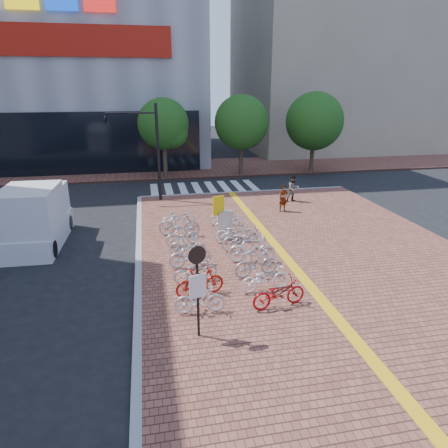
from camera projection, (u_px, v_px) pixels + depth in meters
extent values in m
plane|color=black|center=(245.00, 276.00, 15.24)|extent=(120.00, 120.00, 0.00)
cube|color=brown|center=(393.00, 343.00, 11.13)|extent=(14.00, 34.00, 0.15)
cube|color=gold|center=(360.00, 345.00, 10.92)|extent=(0.40, 34.00, 0.01)
cube|color=gray|center=(137.00, 377.00, 9.85)|extent=(0.25, 34.00, 0.15)
cube|color=gray|center=(245.00, 192.00, 26.89)|extent=(14.00, 0.25, 0.15)
cube|color=brown|center=(187.00, 168.00, 34.69)|extent=(70.00, 8.00, 0.15)
cube|color=gray|center=(0.00, 6.00, 37.41)|extent=(36.00, 24.00, 28.00)
cube|color=gray|center=(332.00, 66.00, 45.24)|extent=(20.00, 18.00, 18.00)
cube|color=silver|center=(154.00, 190.00, 27.67)|extent=(0.50, 4.00, 0.01)
cube|color=silver|center=(169.00, 190.00, 27.86)|extent=(0.50, 4.00, 0.01)
cube|color=silver|center=(183.00, 189.00, 28.04)|extent=(0.50, 4.00, 0.01)
cube|color=silver|center=(197.00, 188.00, 28.22)|extent=(0.50, 4.00, 0.01)
cube|color=silver|center=(211.00, 188.00, 28.40)|extent=(0.50, 4.00, 0.01)
cube|color=silver|center=(225.00, 187.00, 28.58)|extent=(0.50, 4.00, 0.01)
cube|color=silver|center=(239.00, 187.00, 28.77)|extent=(0.50, 4.00, 0.01)
cube|color=silver|center=(252.00, 186.00, 28.95)|extent=(0.50, 4.00, 0.01)
cylinder|color=#38281E|center=(165.00, 161.00, 30.63)|extent=(0.32, 0.32, 2.60)
sphere|color=#194714|center=(163.00, 124.00, 29.73)|extent=(3.80, 3.80, 3.80)
sphere|color=#194714|center=(172.00, 132.00, 29.75)|extent=(2.40, 2.40, 2.40)
cylinder|color=#38281E|center=(241.00, 158.00, 31.72)|extent=(0.32, 0.32, 2.60)
sphere|color=#194714|center=(242.00, 122.00, 30.82)|extent=(4.20, 4.20, 4.20)
sphere|color=#194714|center=(250.00, 131.00, 30.85)|extent=(2.40, 2.40, 2.40)
cylinder|color=#38281E|center=(312.00, 156.00, 32.81)|extent=(0.32, 0.32, 2.60)
sphere|color=#194714|center=(314.00, 121.00, 31.91)|extent=(4.60, 4.60, 4.60)
sphere|color=#194714|center=(322.00, 129.00, 31.94)|extent=(2.40, 2.40, 2.40)
imported|color=silver|center=(200.00, 299.00, 12.34)|extent=(1.62, 0.54, 0.96)
imported|color=#AA150C|center=(200.00, 282.00, 13.37)|extent=(1.75, 0.81, 1.02)
imported|color=#A8A8AD|center=(196.00, 270.00, 14.37)|extent=(1.71, 0.84, 0.86)
imported|color=silver|center=(190.00, 255.00, 15.52)|extent=(1.76, 0.72, 1.03)
imported|color=silver|center=(188.00, 246.00, 16.51)|extent=(1.62, 0.75, 0.94)
imported|color=silver|center=(183.00, 235.00, 17.62)|extent=(1.61, 0.74, 0.94)
imported|color=#AFAFB4|center=(179.00, 224.00, 18.74)|extent=(2.03, 0.93, 1.17)
imported|color=silver|center=(178.00, 218.00, 19.96)|extent=(1.79, 0.84, 0.90)
imported|color=#A90C10|center=(279.00, 293.00, 12.70)|extent=(1.92, 0.96, 0.97)
imported|color=white|center=(265.00, 278.00, 13.72)|extent=(1.89, 0.89, 0.95)
imported|color=#A5A5A9|center=(256.00, 263.00, 14.75)|extent=(1.80, 0.80, 1.05)
imported|color=white|center=(252.00, 249.00, 15.90)|extent=(1.99, 0.83, 1.16)
imported|color=#ACACB1|center=(244.00, 239.00, 17.11)|extent=(2.02, 0.79, 1.05)
imported|color=white|center=(235.00, 232.00, 17.99)|extent=(1.86, 0.67, 0.97)
imported|color=white|center=(230.00, 223.00, 19.33)|extent=(1.68, 0.80, 0.85)
imported|color=silver|center=(225.00, 217.00, 20.19)|extent=(1.68, 0.81, 0.85)
imported|color=gray|center=(283.00, 198.00, 22.37)|extent=(0.64, 0.51, 1.53)
imported|color=#525868|center=(293.00, 189.00, 24.30)|extent=(0.87, 0.72, 1.61)
cube|color=#B5B6BA|center=(225.00, 225.00, 18.39)|extent=(0.64, 0.49, 1.33)
cylinder|color=#B7B7BC|center=(219.00, 218.00, 18.24)|extent=(0.10, 0.10, 2.00)
cube|color=yellow|center=(219.00, 206.00, 17.98)|extent=(0.55, 0.22, 0.89)
cylinder|color=black|center=(198.00, 293.00, 10.91)|extent=(0.09, 0.09, 2.74)
cylinder|color=black|center=(197.00, 255.00, 10.49)|extent=(0.50, 0.20, 0.51)
cube|color=silver|center=(198.00, 286.00, 10.79)|extent=(0.49, 0.20, 0.69)
cylinder|color=black|center=(158.00, 153.00, 24.01)|extent=(0.17, 0.17, 5.78)
cylinder|color=black|center=(131.00, 113.00, 22.98)|extent=(2.89, 0.12, 0.12)
imported|color=black|center=(105.00, 118.00, 22.81)|extent=(0.25, 1.20, 0.48)
cube|color=silver|center=(40.00, 234.00, 18.21)|extent=(2.19, 4.94, 0.98)
cube|color=silver|center=(44.00, 200.00, 19.13)|extent=(2.12, 2.12, 1.41)
cube|color=silver|center=(30.00, 211.00, 16.96)|extent=(2.25, 3.10, 1.95)
cylinder|color=black|center=(30.00, 225.00, 19.72)|extent=(0.26, 0.77, 0.76)
cylinder|color=black|center=(5.00, 252.00, 16.48)|extent=(0.26, 0.77, 0.76)
cylinder|color=black|center=(69.00, 223.00, 20.01)|extent=(0.26, 0.77, 0.76)
cylinder|color=black|center=(52.00, 249.00, 16.77)|extent=(0.26, 0.77, 0.76)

